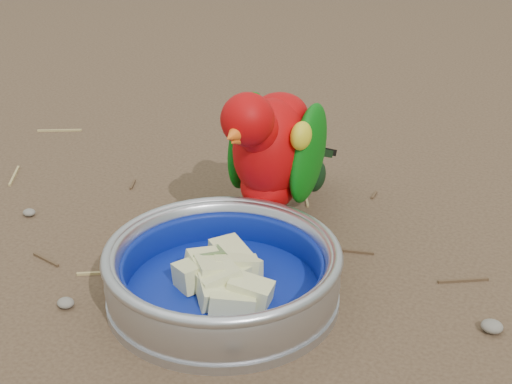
% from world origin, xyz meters
% --- Properties ---
extents(ground, '(60.00, 60.00, 0.00)m').
position_xyz_m(ground, '(0.00, 0.00, 0.00)').
color(ground, '#4C3827').
extents(food_bowl, '(0.24, 0.24, 0.02)m').
position_xyz_m(food_bowl, '(0.08, 0.07, 0.01)').
color(food_bowl, '#B2B2BA').
rests_on(food_bowl, ground).
extents(bowl_wall, '(0.24, 0.24, 0.04)m').
position_xyz_m(bowl_wall, '(0.08, 0.07, 0.04)').
color(bowl_wall, '#B2B2BA').
rests_on(bowl_wall, food_bowl).
extents(fruit_wedges, '(0.14, 0.14, 0.03)m').
position_xyz_m(fruit_wedges, '(0.08, 0.07, 0.03)').
color(fruit_wedges, beige).
rests_on(fruit_wedges, food_bowl).
extents(lory_parrot, '(0.12, 0.23, 0.18)m').
position_xyz_m(lory_parrot, '(0.06, 0.23, 0.09)').
color(lory_parrot, '#A90406').
rests_on(lory_parrot, ground).
extents(ground_debris, '(0.90, 0.80, 0.01)m').
position_xyz_m(ground_debris, '(-0.02, 0.07, 0.00)').
color(ground_debris, '#A48C54').
rests_on(ground_debris, ground).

